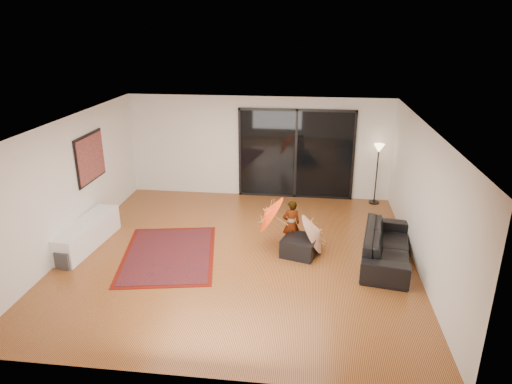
% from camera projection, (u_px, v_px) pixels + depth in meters
% --- Properties ---
extents(floor, '(7.00, 7.00, 0.00)m').
position_uv_depth(floor, '(239.00, 254.00, 9.36)').
color(floor, '#A65E2D').
rests_on(floor, ground).
extents(ceiling, '(7.00, 7.00, 0.00)m').
position_uv_depth(ceiling, '(237.00, 124.00, 8.42)').
color(ceiling, white).
rests_on(ceiling, wall_back).
extents(wall_back, '(7.00, 0.00, 7.00)m').
position_uv_depth(wall_back, '(258.00, 147.00, 12.15)').
color(wall_back, silver).
rests_on(wall_back, floor).
extents(wall_front, '(7.00, 0.00, 7.00)m').
position_uv_depth(wall_front, '(194.00, 290.00, 5.63)').
color(wall_front, silver).
rests_on(wall_front, floor).
extents(wall_left, '(0.00, 7.00, 7.00)m').
position_uv_depth(wall_left, '(68.00, 185.00, 9.28)').
color(wall_left, silver).
rests_on(wall_left, floor).
extents(wall_right, '(0.00, 7.00, 7.00)m').
position_uv_depth(wall_right, '(423.00, 200.00, 8.49)').
color(wall_right, silver).
rests_on(wall_right, floor).
extents(sliding_door, '(3.06, 0.07, 2.40)m').
position_uv_depth(sliding_door, '(296.00, 154.00, 12.06)').
color(sliding_door, black).
rests_on(sliding_door, wall_back).
extents(painting, '(0.04, 1.28, 1.08)m').
position_uv_depth(painting, '(91.00, 158.00, 10.10)').
color(painting, black).
rests_on(painting, wall_left).
extents(media_console, '(0.64, 2.02, 0.55)m').
position_uv_depth(media_console, '(87.00, 234.00, 9.62)').
color(media_console, white).
rests_on(media_console, floor).
extents(speaker, '(0.34, 0.34, 0.34)m').
position_uv_depth(speaker, '(66.00, 258.00, 8.83)').
color(speaker, '#424244').
rests_on(speaker, floor).
extents(persian_rug, '(2.25, 2.83, 0.02)m').
position_uv_depth(persian_rug, '(169.00, 254.00, 9.33)').
color(persian_rug, '#580E07').
rests_on(persian_rug, floor).
extents(sofa, '(1.23, 2.34, 0.65)m').
position_uv_depth(sofa, '(387.00, 246.00, 9.00)').
color(sofa, black).
rests_on(sofa, floor).
extents(ottoman, '(0.82, 0.82, 0.38)m').
position_uv_depth(ottoman, '(300.00, 246.00, 9.28)').
color(ottoman, black).
rests_on(ottoman, floor).
extents(floor_lamp, '(0.27, 0.27, 1.59)m').
position_uv_depth(floor_lamp, '(378.00, 157.00, 11.60)').
color(floor_lamp, black).
rests_on(floor_lamp, floor).
extents(child, '(0.44, 0.35, 1.03)m').
position_uv_depth(child, '(291.00, 224.00, 9.52)').
color(child, '#999999').
rests_on(child, floor).
extents(parasol_orange, '(0.60, 0.85, 0.88)m').
position_uv_depth(parasol_orange, '(265.00, 214.00, 9.46)').
color(parasol_orange, '#FF3D0D').
rests_on(parasol_orange, child).
extents(parasol_white, '(0.60, 0.87, 0.94)m').
position_uv_depth(parasol_white, '(320.00, 229.00, 9.31)').
color(parasol_white, white).
rests_on(parasol_white, floor).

